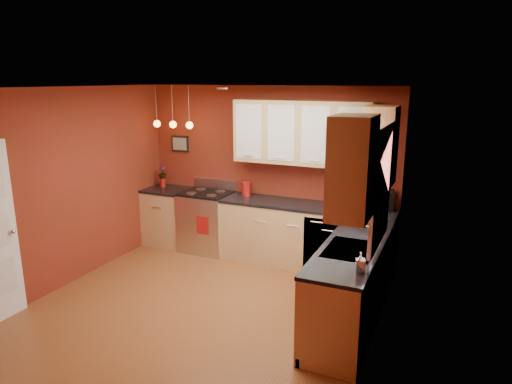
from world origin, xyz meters
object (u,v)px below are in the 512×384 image
at_px(coffee_maker, 386,201).
at_px(soap_pump, 360,262).
at_px(red_canister, 246,189).
at_px(sink, 350,251).
at_px(gas_range, 207,221).

bearing_deg(coffee_maker, soap_pump, -95.12).
bearing_deg(soap_pump, red_canister, 135.32).
xyz_separation_m(sink, soap_pump, (0.21, -0.55, 0.12)).
relative_size(gas_range, soap_pump, 5.78).
height_order(sink, coffee_maker, coffee_maker).
bearing_deg(red_canister, soap_pump, -44.68).
bearing_deg(coffee_maker, red_canister, 173.76).
bearing_deg(red_canister, sink, -39.19).
bearing_deg(coffee_maker, gas_range, 175.59).
height_order(red_canister, soap_pump, red_canister).
bearing_deg(sink, soap_pump, -69.04).
relative_size(red_canister, soap_pump, 1.16).
xyz_separation_m(coffee_maker, soap_pump, (0.09, -2.20, -0.04)).
distance_m(red_canister, coffee_maker, 2.08).
distance_m(gas_range, red_canister, 0.88).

